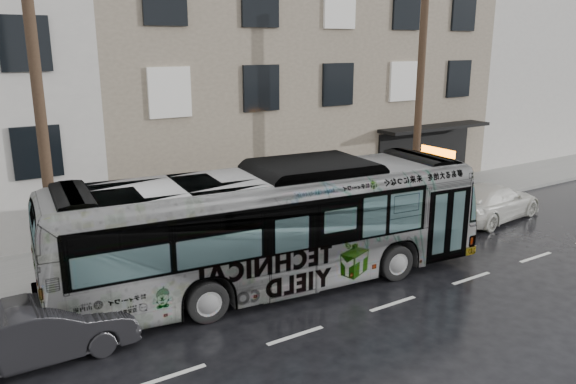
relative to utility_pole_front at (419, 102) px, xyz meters
The scene contains 10 objects.
ground 8.65m from the utility_pole_front, 153.08° to the right, with size 120.00×120.00×0.00m, color black.
sidewalk 8.11m from the utility_pole_front, 166.17° to the left, with size 90.00×3.60×0.15m, color gray.
building_taupe 9.56m from the utility_pole_front, 99.07° to the left, with size 20.00×12.00×11.00m, color gray.
building_filler 19.91m from the utility_pole_front, 28.24° to the left, with size 18.00×12.00×12.00m, color beige.
utility_pole_front is the anchor object (origin of this frame).
utility_pole_rear 14.00m from the utility_pole_front, behind, with size 0.30×0.30×9.00m, color #3D2D1E.
sign_post 3.48m from the utility_pole_front, ahead, with size 0.06×0.06×2.40m, color slate.
bus 9.49m from the utility_pole_front, 161.15° to the right, with size 3.02×12.91×3.60m, color #B2B2B2.
white_sedan 4.96m from the utility_pole_front, 46.09° to the right, with size 2.06×5.08×1.47m, color silver.
dark_sedan 16.01m from the utility_pole_front, 166.60° to the right, with size 1.45×4.16×1.37m, color black.
Camera 1 is at (-10.01, -12.78, 6.90)m, focal length 35.00 mm.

